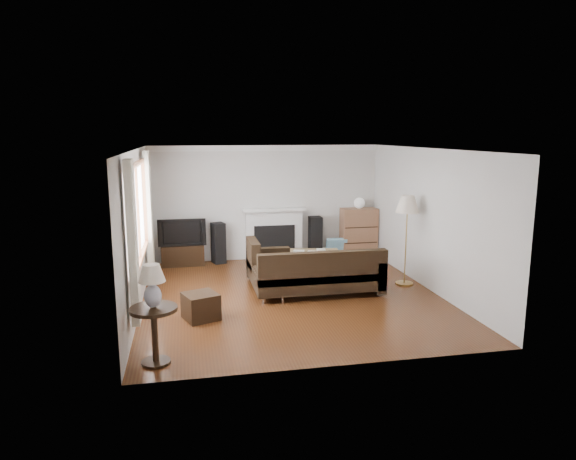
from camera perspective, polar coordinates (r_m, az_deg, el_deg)
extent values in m
cube|color=#4F2811|center=(8.90, 0.38, -7.33)|extent=(5.10, 5.60, 0.04)
cube|color=white|center=(8.47, 0.40, 8.97)|extent=(5.10, 5.60, 0.04)
cube|color=silver|center=(11.27, -2.44, 3.03)|extent=(5.00, 0.04, 2.50)
cube|color=silver|center=(5.99, 5.74, -3.94)|extent=(5.00, 0.04, 2.50)
cube|color=silver|center=(8.46, -16.43, 0.01)|extent=(0.04, 5.50, 2.50)
cube|color=silver|center=(9.42, 15.46, 1.12)|extent=(0.04, 5.50, 2.50)
cube|color=brown|center=(8.21, -16.31, 1.82)|extent=(0.12, 2.74, 1.54)
cube|color=white|center=(6.74, -16.89, -1.39)|extent=(0.10, 0.35, 2.10)
cube|color=white|center=(9.73, -15.23, 2.32)|extent=(0.10, 0.35, 2.10)
cube|color=white|center=(11.30, -1.58, -0.41)|extent=(1.40, 0.26, 1.15)
cube|color=black|center=(11.08, -11.60, -2.73)|extent=(0.89, 0.40, 0.44)
imported|color=black|center=(10.98, -11.70, -0.16)|extent=(0.99, 0.13, 0.57)
cube|color=black|center=(11.10, -7.74, -1.44)|extent=(0.32, 0.35, 0.87)
cube|color=black|center=(11.42, 3.04, -0.84)|extent=(0.26, 0.31, 0.94)
cube|color=#8D5E41|center=(11.67, 7.85, -0.28)|extent=(0.80, 0.38, 1.10)
sphere|color=white|center=(11.56, 7.93, 2.97)|extent=(0.24, 0.24, 0.24)
cube|color=black|center=(8.91, 3.37, -4.73)|extent=(2.39, 1.75, 0.77)
cube|color=olive|center=(10.34, 2.62, -3.52)|extent=(1.18, 0.78, 0.43)
cube|color=black|center=(7.90, -9.67, -8.35)|extent=(0.60, 0.60, 0.40)
cube|color=#A57F39|center=(9.60, 12.98, -1.16)|extent=(0.55, 0.55, 1.65)
cube|color=black|center=(6.52, -14.59, -11.28)|extent=(0.57, 0.57, 0.72)
cube|color=silver|center=(6.32, -14.85, -6.07)|extent=(0.32, 0.32, 0.52)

